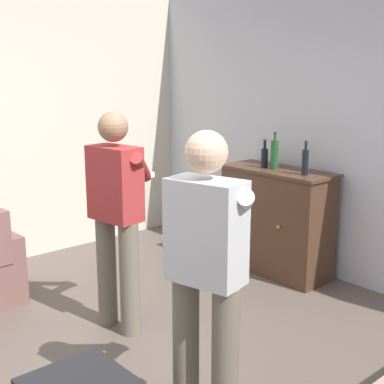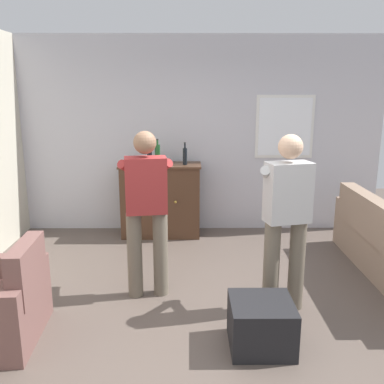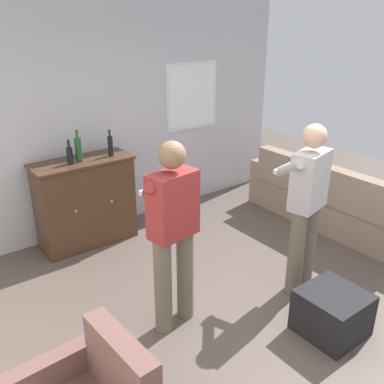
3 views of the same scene
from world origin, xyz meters
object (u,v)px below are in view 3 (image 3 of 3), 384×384
(ottoman, at_px, (332,313))
(bottle_spirits_clear, at_px, (110,145))
(bottle_wine_green, at_px, (70,155))
(bottle_liquor_amber, at_px, (78,149))
(person_standing_left, at_px, (172,229))
(person_standing_right, at_px, (306,202))
(sideboard_cabinet, at_px, (86,202))
(couch, at_px, (330,203))

(ottoman, bearing_deg, bottle_spirits_clear, 103.42)
(bottle_wine_green, bearing_deg, bottle_liquor_amber, 7.78)
(person_standing_left, distance_m, person_standing_right, 1.35)
(bottle_liquor_amber, bearing_deg, sideboard_cabinet, 38.65)
(person_standing_right, bearing_deg, sideboard_cabinet, 121.31)
(ottoman, distance_m, person_standing_left, 1.55)
(sideboard_cabinet, bearing_deg, ottoman, -70.17)
(couch, height_order, person_standing_right, person_standing_right)
(sideboard_cabinet, xyz_separation_m, ottoman, (0.99, -2.75, -0.32))
(sideboard_cabinet, distance_m, bottle_spirits_clear, 0.73)
(bottle_liquor_amber, relative_size, person_standing_left, 0.21)
(couch, bearing_deg, bottle_liquor_amber, 150.96)
(bottle_liquor_amber, xyz_separation_m, bottle_spirits_clear, (0.38, -0.02, -0.02))
(bottle_spirits_clear, height_order, person_standing_right, person_standing_right)
(bottle_spirits_clear, bearing_deg, couch, -32.50)
(bottle_wine_green, relative_size, person_standing_right, 0.16)
(sideboard_cabinet, relative_size, bottle_spirits_clear, 3.64)
(couch, xyz_separation_m, sideboard_cabinet, (-2.63, 1.50, 0.18))
(couch, distance_m, person_standing_left, 2.73)
(person_standing_left, xyz_separation_m, person_standing_right, (1.31, -0.30, 0.00))
(sideboard_cabinet, bearing_deg, person_standing_right, -58.69)
(couch, relative_size, person_standing_right, 1.46)
(ottoman, bearing_deg, person_standing_left, 137.49)
(bottle_liquor_amber, xyz_separation_m, person_standing_left, (0.02, -1.81, -0.25))
(sideboard_cabinet, relative_size, bottle_liquor_amber, 3.20)
(couch, height_order, bottle_liquor_amber, bottle_liquor_amber)
(bottle_spirits_clear, bearing_deg, sideboard_cabinet, 172.23)
(person_standing_left, bearing_deg, bottle_liquor_amber, 90.51)
(sideboard_cabinet, bearing_deg, couch, -29.72)
(person_standing_right, bearing_deg, bottle_liquor_amber, 122.20)
(couch, xyz_separation_m, bottle_wine_green, (-2.77, 1.46, 0.81))
(bottle_spirits_clear, bearing_deg, person_standing_left, -101.48)
(couch, relative_size, bottle_spirits_clear, 7.82)
(bottle_wine_green, xyz_separation_m, bottle_liquor_amber, (0.11, 0.02, 0.04))
(person_standing_left, bearing_deg, bottle_wine_green, 94.08)
(couch, bearing_deg, sideboard_cabinet, 150.28)
(sideboard_cabinet, bearing_deg, bottle_liquor_amber, -141.35)
(bottle_wine_green, xyz_separation_m, person_standing_right, (1.44, -2.09, -0.20))
(ottoman, relative_size, person_standing_right, 0.30)
(sideboard_cabinet, xyz_separation_m, person_standing_right, (1.30, -2.13, 0.42))
(bottle_wine_green, bearing_deg, person_standing_left, -85.92)
(bottle_liquor_amber, relative_size, person_standing_right, 0.21)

